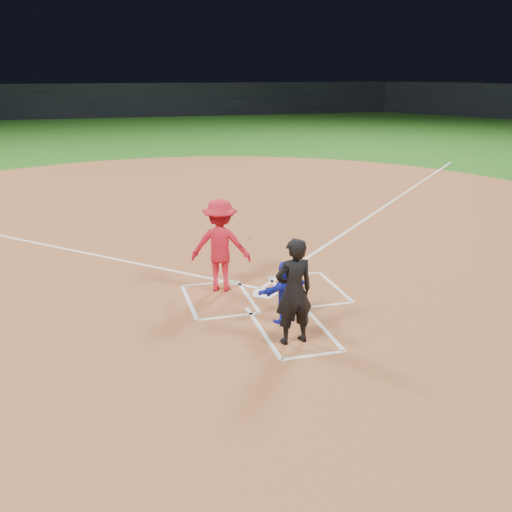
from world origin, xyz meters
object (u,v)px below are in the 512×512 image
object	(u,v)px
home_plate	(265,294)
batter_at_plate	(221,245)
umpire	(294,291)
catcher	(286,292)

from	to	relation	value
home_plate	batter_at_plate	world-z (taller)	batter_at_plate
home_plate	umpire	world-z (taller)	umpire
umpire	batter_at_plate	size ratio (longest dim) A/B	0.95
home_plate	batter_at_plate	xyz separation A→B (m)	(-0.81, 0.52, 0.97)
catcher	umpire	distance (m)	0.92
home_plate	catcher	xyz separation A→B (m)	(-0.01, -1.39, 0.58)
umpire	home_plate	bearing A→B (deg)	-100.03
home_plate	catcher	world-z (taller)	catcher
home_plate	umpire	xyz separation A→B (m)	(-0.16, -2.23, 0.92)
home_plate	umpire	size ratio (longest dim) A/B	0.32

